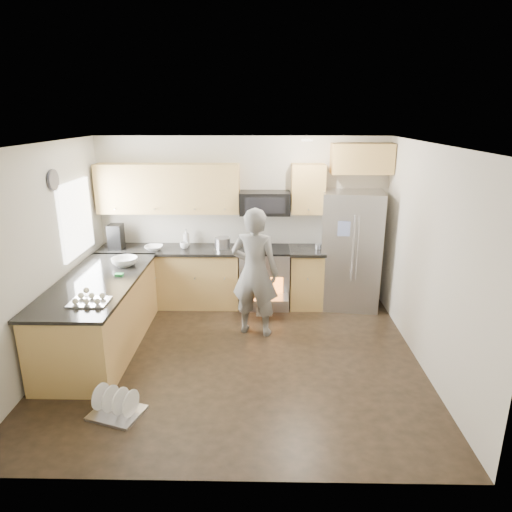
{
  "coord_description": "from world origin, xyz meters",
  "views": [
    {
      "loc": [
        0.34,
        -5.05,
        2.92
      ],
      "look_at": [
        0.24,
        0.5,
        1.18
      ],
      "focal_mm": 32.0,
      "sensor_mm": 36.0,
      "label": 1
    }
  ],
  "objects_px": {
    "refrigerator": "(350,250)",
    "dish_rack": "(116,407)",
    "person": "(255,272)",
    "stove_range": "(264,264)"
  },
  "relations": [
    {
      "from": "person",
      "to": "dish_rack",
      "type": "bearing_deg",
      "value": 67.9
    },
    {
      "from": "refrigerator",
      "to": "dish_rack",
      "type": "xyz_separation_m",
      "value": [
        -2.81,
        -2.84,
        -0.83
      ]
    },
    {
      "from": "refrigerator",
      "to": "person",
      "type": "bearing_deg",
      "value": -138.64
    },
    {
      "from": "refrigerator",
      "to": "dish_rack",
      "type": "distance_m",
      "value": 4.08
    },
    {
      "from": "stove_range",
      "to": "dish_rack",
      "type": "relative_size",
      "value": 3.0
    },
    {
      "from": "stove_range",
      "to": "dish_rack",
      "type": "xyz_separation_m",
      "value": [
        -1.49,
        -2.83,
        -0.59
      ]
    },
    {
      "from": "refrigerator",
      "to": "dish_rack",
      "type": "bearing_deg",
      "value": -127.74
    },
    {
      "from": "person",
      "to": "dish_rack",
      "type": "height_order",
      "value": "person"
    },
    {
      "from": "stove_range",
      "to": "person",
      "type": "relative_size",
      "value": 1.01
    },
    {
      "from": "stove_range",
      "to": "dish_rack",
      "type": "distance_m",
      "value": 3.25
    }
  ]
}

